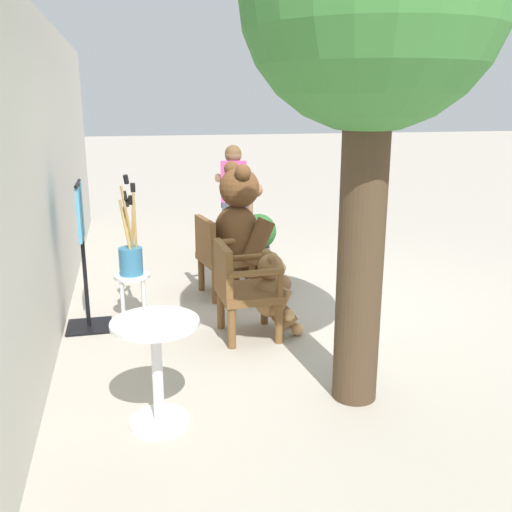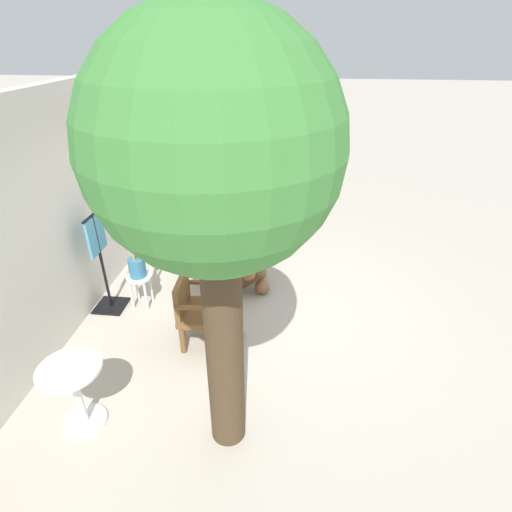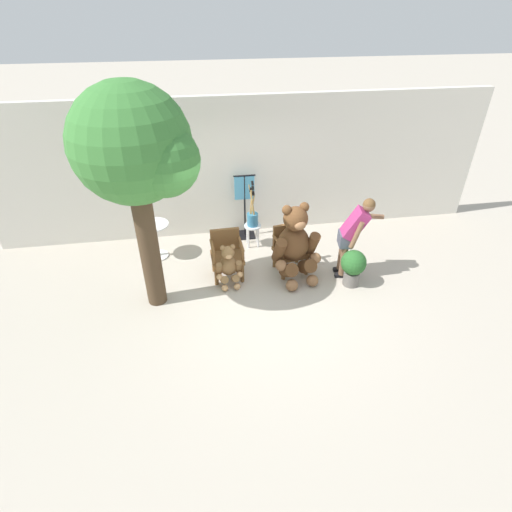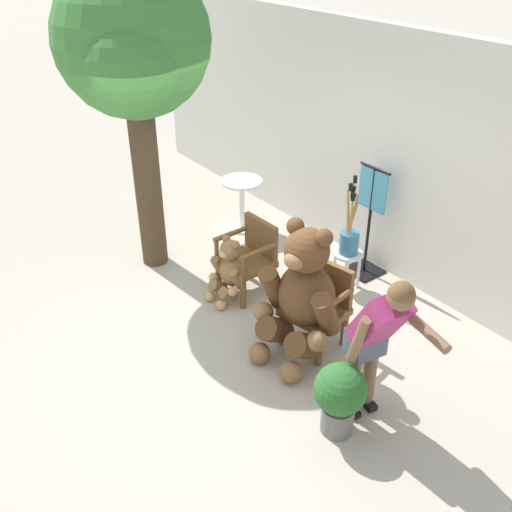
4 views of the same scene
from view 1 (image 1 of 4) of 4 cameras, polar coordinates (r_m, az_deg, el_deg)
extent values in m
plane|color=#B2A899|center=(5.89, 4.54, -5.13)|extent=(60.00, 60.00, 0.00)
cube|color=silver|center=(5.35, -20.71, 7.33)|extent=(10.00, 0.16, 2.80)
cube|color=brown|center=(5.06, -0.72, -3.69)|extent=(0.58, 0.54, 0.07)
cylinder|color=brown|center=(4.98, 2.31, -6.71)|extent=(0.07, 0.07, 0.37)
cylinder|color=brown|center=(5.39, 0.85, -4.94)|extent=(0.07, 0.07, 0.37)
cylinder|color=brown|center=(4.88, -2.44, -7.19)|extent=(0.07, 0.07, 0.37)
cylinder|color=brown|center=(5.30, -3.54, -5.34)|extent=(0.07, 0.07, 0.37)
cube|color=brown|center=(4.94, -3.31, -1.22)|extent=(0.52, 0.08, 0.42)
cylinder|color=brown|center=(4.75, 0.02, -1.73)|extent=(0.07, 0.48, 0.06)
cylinder|color=brown|center=(4.84, 2.43, -2.78)|extent=(0.05, 0.05, 0.22)
cylinder|color=brown|center=(5.22, -1.41, -0.17)|extent=(0.07, 0.48, 0.06)
cylinder|color=brown|center=(5.30, 0.80, -1.16)|extent=(0.05, 0.05, 0.22)
cube|color=brown|center=(6.15, -3.01, -0.24)|extent=(0.65, 0.61, 0.07)
cylinder|color=brown|center=(6.09, -0.37, -2.56)|extent=(0.07, 0.07, 0.37)
cylinder|color=brown|center=(6.49, -1.97, -1.41)|extent=(0.07, 0.07, 0.37)
cylinder|color=brown|center=(5.94, -4.10, -3.05)|extent=(0.07, 0.07, 0.37)
cylinder|color=brown|center=(6.36, -5.49, -1.84)|extent=(0.07, 0.07, 0.37)
cube|color=brown|center=(6.02, -5.10, 1.78)|extent=(0.52, 0.16, 0.42)
cylinder|color=brown|center=(5.86, -2.18, 1.56)|extent=(0.14, 0.48, 0.06)
cylinder|color=brown|center=(5.97, -0.30, 0.73)|extent=(0.05, 0.05, 0.22)
cylinder|color=brown|center=(6.32, -3.85, 2.55)|extent=(0.14, 0.48, 0.06)
cylinder|color=brown|center=(6.41, -2.06, 1.76)|extent=(0.05, 0.05, 0.22)
ellipsoid|color=brown|center=(6.11, -1.94, 2.03)|extent=(0.66, 0.59, 0.67)
sphere|color=brown|center=(6.03, -1.68, 6.83)|extent=(0.42, 0.42, 0.42)
ellipsoid|color=#8C603D|center=(6.10, -0.10, 6.64)|extent=(0.23, 0.19, 0.16)
sphere|color=black|center=(6.10, -0.10, 6.74)|extent=(0.06, 0.06, 0.06)
sphere|color=brown|center=(5.85, -1.31, 8.36)|extent=(0.17, 0.17, 0.17)
sphere|color=brown|center=(6.14, -2.45, 8.68)|extent=(0.17, 0.17, 0.17)
cylinder|color=brown|center=(5.87, 0.21, 1.48)|extent=(0.26, 0.40, 0.51)
sphere|color=#8C603D|center=(5.97, 1.44, -0.51)|extent=(0.20, 0.20, 0.20)
cylinder|color=brown|center=(6.44, -2.04, 2.70)|extent=(0.26, 0.40, 0.51)
sphere|color=#8C603D|center=(6.55, -0.98, 0.93)|extent=(0.20, 0.20, 0.20)
cylinder|color=brown|center=(6.14, 0.84, -1.41)|extent=(0.32, 0.45, 0.39)
sphere|color=#8C603D|center=(6.26, 2.59, -2.81)|extent=(0.21, 0.21, 0.21)
cylinder|color=brown|center=(6.45, -0.47, -0.58)|extent=(0.32, 0.45, 0.39)
sphere|color=#8C603D|center=(6.60, 1.08, -1.84)|extent=(0.21, 0.21, 0.21)
ellipsoid|color=olive|center=(5.12, 1.26, -4.10)|extent=(0.33, 0.28, 0.36)
sphere|color=olive|center=(5.03, 1.48, -1.07)|extent=(0.23, 0.23, 0.23)
ellipsoid|color=tan|center=(5.07, 2.54, -1.18)|extent=(0.11, 0.09, 0.09)
sphere|color=black|center=(5.07, 2.54, -1.12)|extent=(0.03, 0.03, 0.03)
sphere|color=olive|center=(4.92, 1.64, -0.26)|extent=(0.09, 0.09, 0.09)
sphere|color=olive|center=(5.08, 1.08, 0.24)|extent=(0.09, 0.09, 0.09)
cylinder|color=olive|center=(4.98, 2.48, -4.67)|extent=(0.11, 0.21, 0.27)
sphere|color=tan|center=(5.04, 3.29, -5.92)|extent=(0.11, 0.11, 0.11)
cylinder|color=olive|center=(5.29, 1.37, -3.45)|extent=(0.11, 0.21, 0.27)
sphere|color=tan|center=(5.35, 2.09, -4.59)|extent=(0.11, 0.11, 0.11)
cylinder|color=olive|center=(5.14, 2.99, -6.39)|extent=(0.14, 0.23, 0.21)
sphere|color=tan|center=(5.20, 4.17, -7.30)|extent=(0.12, 0.12, 0.12)
cylinder|color=olive|center=(5.31, 2.34, -5.65)|extent=(0.14, 0.23, 0.21)
sphere|color=tan|center=(5.38, 3.42, -6.46)|extent=(0.12, 0.12, 0.12)
cube|color=black|center=(7.15, -1.40, -1.13)|extent=(0.25, 0.13, 0.06)
cylinder|color=brown|center=(7.03, -1.42, 2.31)|extent=(0.12, 0.12, 0.82)
cube|color=black|center=(7.14, -2.84, -1.15)|extent=(0.25, 0.13, 0.06)
cylinder|color=brown|center=(7.03, -2.89, 2.29)|extent=(0.12, 0.12, 0.82)
cube|color=#4C5160|center=(6.97, -2.18, 4.54)|extent=(0.27, 0.33, 0.24)
cube|color=#9E2D66|center=(7.06, -2.23, 7.18)|extent=(0.49, 0.39, 0.57)
sphere|color=brown|center=(7.20, -2.30, 10.06)|extent=(0.21, 0.21, 0.21)
sphere|color=brown|center=(7.20, -2.30, 10.22)|extent=(0.21, 0.21, 0.21)
cylinder|color=brown|center=(7.29, -3.79, 7.82)|extent=(0.57, 0.17, 0.13)
cylinder|color=brown|center=(7.08, -0.67, 6.23)|extent=(0.22, 0.12, 0.50)
cylinder|color=silver|center=(5.53, -12.31, -1.95)|extent=(0.34, 0.34, 0.03)
cylinder|color=silver|center=(5.69, -13.19, -3.93)|extent=(0.04, 0.04, 0.43)
cylinder|color=silver|center=(5.51, -13.19, -4.60)|extent=(0.04, 0.04, 0.43)
cylinder|color=silver|center=(5.69, -11.20, -3.82)|extent=(0.04, 0.04, 0.43)
cylinder|color=silver|center=(5.51, -11.13, -4.48)|extent=(0.04, 0.04, 0.43)
cylinder|color=teal|center=(5.49, -12.40, -0.51)|extent=(0.22, 0.22, 0.26)
cylinder|color=tan|center=(5.42, -12.66, 1.84)|extent=(0.12, 0.07, 0.57)
cylinder|color=black|center=(5.36, -12.86, 5.22)|extent=(0.06, 0.05, 0.09)
cylinder|color=tan|center=(5.41, -11.98, 2.59)|extent=(0.09, 0.03, 0.71)
cylinder|color=black|center=(5.34, -12.21, 6.71)|extent=(0.05, 0.04, 0.08)
cylinder|color=tan|center=(5.40, -12.80, 2.15)|extent=(0.10, 0.11, 0.64)
cylinder|color=black|center=(5.33, -13.03, 5.93)|extent=(0.05, 0.05, 0.09)
cylinder|color=tan|center=(5.44, -12.24, 2.01)|extent=(0.11, 0.06, 0.59)
cylinder|color=black|center=(5.38, -12.44, 5.48)|extent=(0.06, 0.05, 0.09)
cylinder|color=tan|center=(5.41, -12.60, 2.95)|extent=(0.15, 0.12, 0.77)
cylinder|color=black|center=(5.33, -12.87, 7.48)|extent=(0.06, 0.05, 0.09)
cylinder|color=white|center=(3.65, -10.08, -6.62)|extent=(0.56, 0.56, 0.03)
cylinder|color=white|center=(3.80, -9.82, -11.67)|extent=(0.07, 0.07, 0.69)
cylinder|color=white|center=(3.96, -9.60, -15.94)|extent=(0.40, 0.40, 0.03)
cylinder|color=#473523|center=(3.87, 10.46, 0.92)|extent=(0.31, 0.31, 2.22)
sphere|color=#3D7F38|center=(4.25, 12.38, 21.04)|extent=(0.98, 0.98, 0.98)
cylinder|color=slate|center=(7.25, 0.28, -0.06)|extent=(0.28, 0.28, 0.26)
sphere|color=#286028|center=(7.17, 0.29, 2.48)|extent=(0.44, 0.44, 0.44)
cube|color=black|center=(5.59, -16.33, -6.75)|extent=(0.40, 0.40, 0.02)
cylinder|color=black|center=(5.39, -16.85, -0.17)|extent=(0.04, 0.04, 1.35)
cylinder|color=black|center=(5.25, -17.42, 6.94)|extent=(0.44, 0.03, 0.03)
cube|color=#4C99BF|center=(5.30, -17.20, 4.16)|extent=(0.40, 0.03, 0.48)
camera|label=2|loc=(2.59, 58.13, 37.43)|focal=28.00mm
camera|label=3|loc=(8.43, 50.01, 25.91)|focal=28.00mm
camera|label=4|loc=(10.17, 12.78, 24.72)|focal=40.00mm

